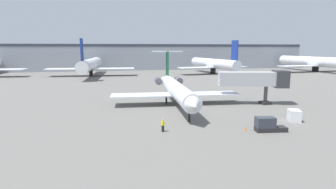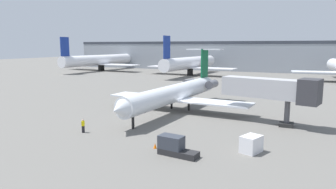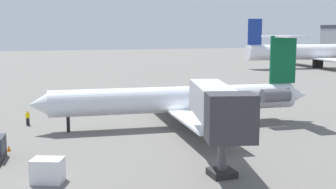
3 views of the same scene
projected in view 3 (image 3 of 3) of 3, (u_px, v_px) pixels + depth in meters
name	position (u px, v px, depth m)	size (l,w,h in m)	color
ground_plane	(177.00, 132.00, 46.41)	(400.00, 400.00, 0.10)	#66635E
regional_jet	(184.00, 99.00, 48.70)	(24.55, 31.63, 9.96)	silver
jet_bridge	(219.00, 108.00, 33.09)	(13.15, 5.92, 6.48)	#ADADB2
ground_crew_marshaller	(28.00, 118.00, 49.29)	(0.35, 0.45, 1.69)	black
cargo_container_uld	(48.00, 170.00, 30.80)	(2.21, 2.55, 1.69)	silver
traffic_cone_near	(9.00, 148.00, 38.78)	(0.36, 0.36, 0.55)	orange
parked_airliner_west_end	(318.00, 52.00, 124.84)	(36.60, 43.31, 13.70)	white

